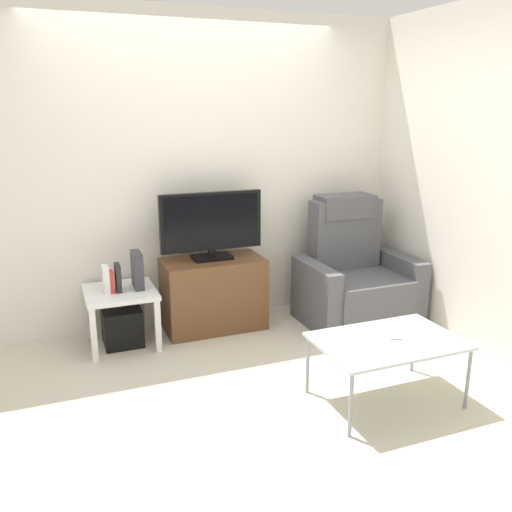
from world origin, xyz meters
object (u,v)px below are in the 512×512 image
book_leftmost (106,279)px  game_console (137,270)px  television (211,224)px  coffee_table (388,344)px  cell_phone (395,335)px  book_rightmost (118,278)px  side_table (120,299)px  tv_stand (214,294)px  subwoofer_box (122,326)px  recliner_armchair (354,278)px  book_middle (112,281)px

book_leftmost → game_console: game_console is taller
television → coffee_table: (0.67, -1.57, -0.51)m
game_console → cell_phone: (1.38, -1.47, -0.17)m
book_rightmost → cell_phone: book_rightmost is taller
side_table → game_console: 0.26m
book_leftmost → book_rightmost: book_rightmost is taller
tv_stand → subwoofer_box: 0.79m
subwoofer_box → coffee_table: (1.44, -1.50, 0.25)m
recliner_armchair → book_leftmost: (-2.10, 0.17, 0.19)m
book_rightmost → cell_phone: 2.10m
side_table → subwoofer_box: 0.23m
subwoofer_box → book_rightmost: size_ratio=1.37×
recliner_armchair → book_leftmost: bearing=176.3°
book_rightmost → cell_phone: (1.53, -1.44, -0.14)m
recliner_armchair → coffee_table: size_ratio=1.20×
side_table → recliner_armchair: bearing=-5.4°
recliner_armchair → cell_phone: (-0.48, -1.27, 0.05)m
television → book_middle: television is taller
side_table → book_leftmost: bearing=-168.7°
book_middle → television: bearing=6.4°
game_console → book_rightmost: bearing=-169.0°
tv_stand → book_leftmost: bearing=-175.1°
coffee_table → side_table: bearing=133.9°
tv_stand → subwoofer_box: bearing=-175.9°
subwoofer_box → book_rightmost: bearing=-115.5°
book_leftmost → book_rightmost: bearing=0.0°
coffee_table → cell_phone: cell_phone is taller
subwoofer_box → recliner_armchair: bearing=-5.4°
subwoofer_box → book_rightmost: (-0.01, -0.02, 0.41)m
tv_stand → book_leftmost: 0.92m
cell_phone → game_console: bearing=161.4°
tv_stand → book_rightmost: bearing=-174.6°
television → coffee_table: bearing=-67.1°
television → coffee_table: size_ratio=0.95×
tv_stand → game_console: size_ratio=2.88×
book_middle → subwoofer_box: bearing=18.5°
game_console → coffee_table: bearing=-49.3°
recliner_armchair → book_rightmost: 2.03m
television → tv_stand: bearing=-90.0°
book_leftmost → coffee_table: 2.14m
book_leftmost → cell_phone: 2.17m
recliner_armchair → subwoofer_box: recliner_armchair is taller
side_table → tv_stand: bearing=4.1°
recliner_armchair → book_leftmost: 2.12m
coffee_table → tv_stand: bearing=113.2°
tv_stand → cell_phone: bearing=-63.8°
book_leftmost → game_console: size_ratio=0.73×
television → book_leftmost: 0.95m
recliner_armchair → book_middle: (-2.06, 0.17, 0.16)m
tv_stand → book_rightmost: book_rightmost is taller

